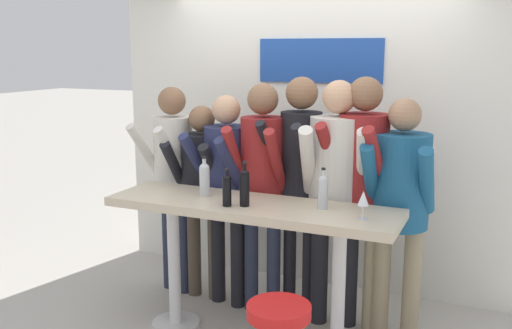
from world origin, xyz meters
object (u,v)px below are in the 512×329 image
person_right (337,178)px  wine_bottle_3 (227,189)px  person_far_right (362,175)px  wine_bottle_0 (244,186)px  person_left (202,181)px  wine_glass_0 (363,199)px  person_center_left (226,178)px  person_center (262,172)px  person_rightmost (401,194)px  tasting_table (251,229)px  wine_bottle_1 (205,178)px  person_far_left (173,166)px  person_center_right (300,167)px  wine_bottle_2 (323,190)px

person_right → wine_bottle_3: 0.84m
person_far_right → wine_bottle_0: 0.89m
person_left → wine_glass_0: size_ratio=9.04×
person_center_left → wine_glass_0: person_center_left is taller
person_left → person_center_left: size_ratio=0.95×
person_right → person_far_right: 0.18m
person_center → person_center_left: bearing=173.9°
person_left → person_rightmost: person_rightmost is taller
wine_bottle_0 → wine_bottle_3: wine_bottle_0 is taller
tasting_table → person_far_right: size_ratio=1.09×
wine_bottle_1 → person_center_left: bearing=96.8°
person_far_left → wine_bottle_0: 1.14m
person_left → wine_glass_0: person_left is taller
person_center_right → wine_bottle_2: size_ratio=6.77×
wine_bottle_2 → wine_bottle_1: bearing=-178.6°
tasting_table → person_far_left: size_ratio=1.16×
tasting_table → person_center_right: (0.15, 0.57, 0.33)m
tasting_table → wine_bottle_1: (-0.38, 0.04, 0.31)m
person_far_left → wine_bottle_2: 1.52m
tasting_table → wine_bottle_3: 0.35m
person_rightmost → person_left: bearing=177.7°
wine_bottle_0 → person_center: bearing=101.3°
person_center → person_far_right: 0.75m
person_far_right → wine_bottle_3: (-0.74, -0.67, -0.02)m
tasting_table → person_center_left: (-0.43, 0.48, 0.22)m
tasting_table → wine_bottle_3: bearing=-131.3°
person_rightmost → wine_bottle_2: (-0.43, -0.43, 0.08)m
person_far_left → person_left: size_ratio=1.09×
person_center_left → person_left: bearing=179.9°
person_center_left → person_right: person_right is taller
person_right → tasting_table: bearing=-143.9°
wine_bottle_1 → wine_bottle_2: wine_bottle_1 is taller
person_left → wine_glass_0: bearing=-23.0°
person_center_right → person_far_right: person_far_right is taller
person_far_right → person_rightmost: (0.28, -0.05, -0.10)m
person_left → tasting_table: bearing=-39.1°
person_right → wine_bottle_2: size_ratio=6.72×
person_far_left → person_right: person_right is taller
person_center_left → wine_bottle_2: 1.01m
person_center_right → wine_glass_0: size_ratio=10.40×
wine_bottle_0 → wine_glass_0: (0.79, 0.02, -0.01)m
tasting_table → wine_bottle_3: (-0.12, -0.13, 0.30)m
person_center_left → wine_bottle_0: bearing=-43.6°
person_right → person_far_right: bearing=2.9°
person_far_left → person_far_right: person_far_right is taller
tasting_table → wine_glass_0: wine_glass_0 is taller
person_left → person_right: person_right is taller
wine_glass_0 → wine_bottle_3: bearing=-175.6°
person_center_right → person_far_right: (0.48, -0.03, -0.01)m
person_far_right → wine_bottle_0: person_far_right is taller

